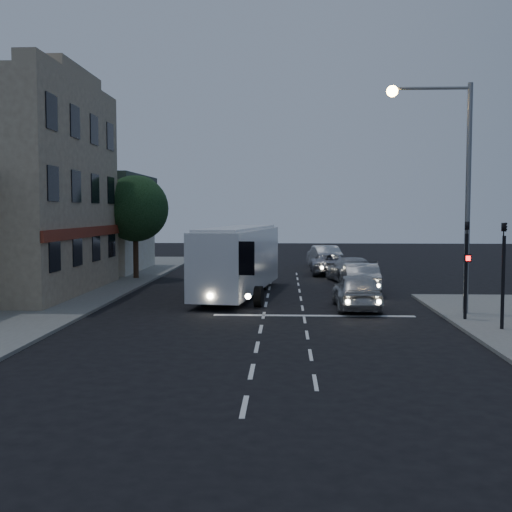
{
  "coord_description": "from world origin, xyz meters",
  "views": [
    {
      "loc": [
        0.87,
        -23.34,
        4.15
      ],
      "look_at": [
        -0.42,
        4.56,
        2.2
      ],
      "focal_mm": 45.0,
      "sensor_mm": 36.0,
      "label": 1
    }
  ],
  "objects_px": {
    "traffic_signal_main": "(466,258)",
    "car_extra": "(324,256)",
    "tour_bus": "(239,258)",
    "traffic_signal_side": "(504,262)",
    "car_sedan_c": "(329,263)",
    "car_sedan_a": "(360,278)",
    "streetlight": "(452,171)",
    "street_tree": "(135,206)",
    "car_sedan_b": "(350,270)",
    "car_suv": "(357,291)"
  },
  "relations": [
    {
      "from": "traffic_signal_main",
      "to": "car_extra",
      "type": "bearing_deg",
      "value": 99.44
    },
    {
      "from": "tour_bus",
      "to": "traffic_signal_main",
      "type": "xyz_separation_m",
      "value": [
        9.04,
        -7.32,
        0.59
      ]
    },
    {
      "from": "traffic_signal_main",
      "to": "traffic_signal_side",
      "type": "relative_size",
      "value": 1.0
    },
    {
      "from": "traffic_signal_side",
      "to": "car_sedan_c",
      "type": "bearing_deg",
      "value": 102.71
    },
    {
      "from": "tour_bus",
      "to": "car_sedan_a",
      "type": "xyz_separation_m",
      "value": [
        6.08,
        1.13,
        -1.06
      ]
    },
    {
      "from": "car_sedan_c",
      "to": "car_extra",
      "type": "xyz_separation_m",
      "value": [
        -0.03,
        5.16,
        0.11
      ]
    },
    {
      "from": "car_sedan_c",
      "to": "tour_bus",
      "type": "bearing_deg",
      "value": 64.98
    },
    {
      "from": "streetlight",
      "to": "street_tree",
      "type": "distance_m",
      "value": 20.19
    },
    {
      "from": "tour_bus",
      "to": "car_sedan_b",
      "type": "relative_size",
      "value": 2.19
    },
    {
      "from": "traffic_signal_main",
      "to": "street_tree",
      "type": "distance_m",
      "value": 21.38
    },
    {
      "from": "traffic_signal_side",
      "to": "street_tree",
      "type": "xyz_separation_m",
      "value": [
        -16.51,
        16.22,
        2.08
      ]
    },
    {
      "from": "car_suv",
      "to": "traffic_signal_main",
      "type": "xyz_separation_m",
      "value": [
        3.71,
        -3.02,
        1.64
      ]
    },
    {
      "from": "car_sedan_a",
      "to": "car_sedan_c",
      "type": "height_order",
      "value": "car_sedan_a"
    },
    {
      "from": "tour_bus",
      "to": "car_sedan_a",
      "type": "relative_size",
      "value": 2.42
    },
    {
      "from": "tour_bus",
      "to": "traffic_signal_side",
      "type": "bearing_deg",
      "value": -36.0
    },
    {
      "from": "car_extra",
      "to": "streetlight",
      "type": "height_order",
      "value": "streetlight"
    },
    {
      "from": "car_sedan_a",
      "to": "street_tree",
      "type": "relative_size",
      "value": 0.75
    },
    {
      "from": "car_extra",
      "to": "streetlight",
      "type": "bearing_deg",
      "value": 90.78
    },
    {
      "from": "car_suv",
      "to": "tour_bus",
      "type": "bearing_deg",
      "value": -39.19
    },
    {
      "from": "car_suv",
      "to": "street_tree",
      "type": "xyz_separation_m",
      "value": [
        -12.09,
        11.22,
        3.72
      ]
    },
    {
      "from": "car_sedan_a",
      "to": "traffic_signal_side",
      "type": "relative_size",
      "value": 1.13
    },
    {
      "from": "traffic_signal_main",
      "to": "traffic_signal_side",
      "type": "xyz_separation_m",
      "value": [
        0.7,
        -1.98,
        0.0
      ]
    },
    {
      "from": "car_sedan_a",
      "to": "street_tree",
      "type": "xyz_separation_m",
      "value": [
        -12.85,
        5.8,
        3.73
      ]
    },
    {
      "from": "car_sedan_a",
      "to": "car_sedan_b",
      "type": "relative_size",
      "value": 0.9
    },
    {
      "from": "car_extra",
      "to": "traffic_signal_side",
      "type": "xyz_separation_m",
      "value": [
        4.59,
        -25.4,
        1.6
      ]
    },
    {
      "from": "traffic_signal_main",
      "to": "traffic_signal_side",
      "type": "bearing_deg",
      "value": -70.51
    },
    {
      "from": "car_sedan_a",
      "to": "car_suv",
      "type": "bearing_deg",
      "value": 82.57
    },
    {
      "from": "traffic_signal_side",
      "to": "traffic_signal_main",
      "type": "bearing_deg",
      "value": 109.49
    },
    {
      "from": "car_sedan_c",
      "to": "traffic_signal_side",
      "type": "relative_size",
      "value": 1.25
    },
    {
      "from": "car_sedan_b",
      "to": "car_sedan_c",
      "type": "distance_m",
      "value": 4.97
    },
    {
      "from": "traffic_signal_main",
      "to": "streetlight",
      "type": "distance_m",
      "value": 3.61
    },
    {
      "from": "traffic_signal_side",
      "to": "street_tree",
      "type": "bearing_deg",
      "value": 135.5
    },
    {
      "from": "car_suv",
      "to": "car_sedan_b",
      "type": "distance_m",
      "value": 10.38
    },
    {
      "from": "traffic_signal_main",
      "to": "streetlight",
      "type": "height_order",
      "value": "streetlight"
    },
    {
      "from": "car_sedan_b",
      "to": "streetlight",
      "type": "bearing_deg",
      "value": 93.78
    },
    {
      "from": "car_suv",
      "to": "car_sedan_c",
      "type": "distance_m",
      "value": 15.24
    },
    {
      "from": "car_extra",
      "to": "traffic_signal_side",
      "type": "height_order",
      "value": "traffic_signal_side"
    },
    {
      "from": "car_sedan_a",
      "to": "traffic_signal_side",
      "type": "height_order",
      "value": "traffic_signal_side"
    },
    {
      "from": "car_extra",
      "to": "traffic_signal_main",
      "type": "relative_size",
      "value": 1.21
    },
    {
      "from": "car_sedan_a",
      "to": "streetlight",
      "type": "relative_size",
      "value": 0.52
    },
    {
      "from": "car_extra",
      "to": "traffic_signal_main",
      "type": "bearing_deg",
      "value": 90.83
    },
    {
      "from": "car_suv",
      "to": "street_tree",
      "type": "distance_m",
      "value": 16.91
    },
    {
      "from": "car_sedan_c",
      "to": "car_extra",
      "type": "relative_size",
      "value": 1.03
    },
    {
      "from": "street_tree",
      "to": "traffic_signal_side",
      "type": "bearing_deg",
      "value": -44.5
    },
    {
      "from": "car_sedan_c",
      "to": "traffic_signal_main",
      "type": "height_order",
      "value": "traffic_signal_main"
    },
    {
      "from": "tour_bus",
      "to": "traffic_signal_main",
      "type": "relative_size",
      "value": 2.75
    },
    {
      "from": "tour_bus",
      "to": "street_tree",
      "type": "relative_size",
      "value": 1.82
    },
    {
      "from": "car_sedan_b",
      "to": "traffic_signal_side",
      "type": "xyz_separation_m",
      "value": [
        3.64,
        -15.35,
        1.67
      ]
    },
    {
      "from": "car_sedan_a",
      "to": "car_extra",
      "type": "xyz_separation_m",
      "value": [
        -0.93,
        14.97,
        0.05
      ]
    },
    {
      "from": "car_suv",
      "to": "traffic_signal_main",
      "type": "bearing_deg",
      "value": 140.52
    }
  ]
}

